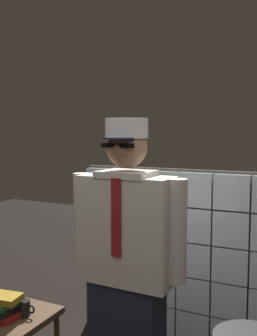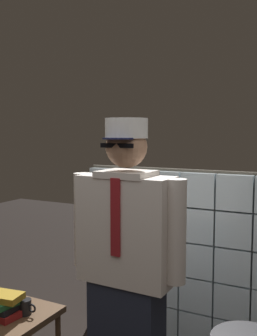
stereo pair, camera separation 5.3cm
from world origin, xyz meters
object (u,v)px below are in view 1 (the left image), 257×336
object	(u,v)px
side_table	(6,326)
coffee_mug	(24,308)
standing_person	(127,269)
book_stack	(1,306)

from	to	relation	value
side_table	coffee_mug	distance (m)	0.17
standing_person	coffee_mug	xyz separation A→B (m)	(-0.65, -0.11, -0.32)
book_stack	side_table	bearing A→B (deg)	89.18
standing_person	side_table	distance (m)	0.89
standing_person	book_stack	world-z (taller)	standing_person
standing_person	side_table	bearing A→B (deg)	-167.16
standing_person	book_stack	xyz separation A→B (m)	(-0.76, -0.19, -0.29)
side_table	book_stack	bearing A→B (deg)	-90.82
standing_person	book_stack	size ratio (longest dim) A/B	6.58
side_table	book_stack	size ratio (longest dim) A/B	2.06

